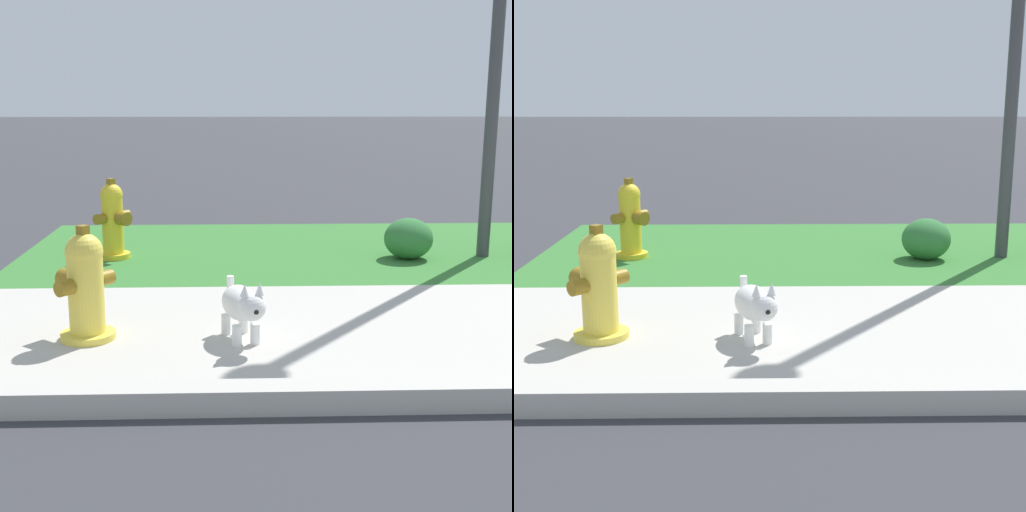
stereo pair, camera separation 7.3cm
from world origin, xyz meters
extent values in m
cylinder|color=yellow|center=(-8.14, 2.12, 0.03)|extent=(0.29, 0.29, 0.05)
cylinder|color=yellow|center=(-8.14, 2.12, 0.31)|extent=(0.19, 0.19, 0.52)
sphere|color=yellow|center=(-8.14, 2.12, 0.57)|extent=(0.20, 0.20, 0.20)
cube|color=olive|center=(-8.14, 2.12, 0.69)|extent=(0.08, 0.08, 0.06)
cylinder|color=olive|center=(-8.05, 2.22, 0.37)|extent=(0.13, 0.13, 0.09)
cylinder|color=olive|center=(-8.23, 2.01, 0.37)|extent=(0.13, 0.13, 0.09)
cylinder|color=olive|center=(-8.03, 2.02, 0.37)|extent=(0.15, 0.16, 0.12)
cylinder|color=yellow|center=(-7.94, -0.12, 0.03)|extent=(0.32, 0.32, 0.05)
cylinder|color=yellow|center=(-7.94, -0.12, 0.29)|extent=(0.21, 0.21, 0.48)
sphere|color=yellow|center=(-7.94, -0.12, 0.53)|extent=(0.22, 0.22, 0.22)
cube|color=olive|center=(-7.94, -0.12, 0.66)|extent=(0.08, 0.08, 0.06)
cylinder|color=olive|center=(-8.03, -0.23, 0.35)|extent=(0.13, 0.13, 0.09)
cylinder|color=olive|center=(-7.84, 0.00, 0.35)|extent=(0.13, 0.13, 0.09)
cylinder|color=olive|center=(-8.06, -0.02, 0.35)|extent=(0.15, 0.16, 0.12)
ellipsoid|color=white|center=(-7.04, -0.16, 0.23)|extent=(0.29, 0.39, 0.20)
sphere|color=white|center=(-6.98, -0.37, 0.27)|extent=(0.16, 0.16, 0.16)
sphere|color=black|center=(-6.96, -0.44, 0.26)|extent=(0.03, 0.03, 0.03)
cone|color=white|center=(-6.94, -0.36, 0.37)|extent=(0.07, 0.07, 0.07)
cone|color=white|center=(-7.02, -0.39, 0.37)|extent=(0.07, 0.07, 0.07)
cylinder|color=white|center=(-6.96, -0.25, 0.07)|extent=(0.06, 0.06, 0.13)
cylinder|color=white|center=(-7.06, -0.28, 0.07)|extent=(0.06, 0.06, 0.13)
cylinder|color=white|center=(-7.02, -0.04, 0.07)|extent=(0.06, 0.06, 0.13)
cylinder|color=white|center=(-7.13, -0.07, 0.07)|extent=(0.06, 0.06, 0.13)
cylinder|color=white|center=(-7.10, 0.03, 0.29)|extent=(0.04, 0.04, 0.11)
ellipsoid|color=#337538|center=(-5.52, 2.01, 0.18)|extent=(0.43, 0.43, 0.36)
camera|label=1|loc=(-7.09, -4.14, 1.38)|focal=50.00mm
camera|label=2|loc=(-7.02, -4.14, 1.38)|focal=50.00mm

